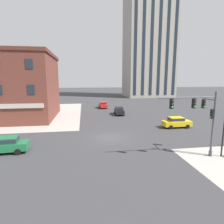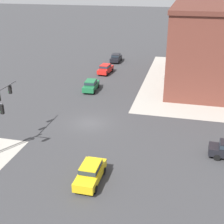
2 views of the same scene
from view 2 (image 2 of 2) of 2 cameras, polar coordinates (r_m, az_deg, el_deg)
ground_plane at (r=37.73m, az=-4.12°, el=-2.04°), size 320.00×320.00×0.00m
car_main_northbound_near at (r=57.05m, az=-1.23°, el=8.00°), size 4.52×2.14×1.68m
car_main_northbound_far at (r=65.21m, az=0.73°, el=10.00°), size 4.45×1.99×1.68m
car_main_southbound_near at (r=48.27m, az=-3.90°, el=5.00°), size 4.50×2.11×1.68m
car_cross_westbound at (r=27.15m, az=-3.98°, el=-10.98°), size 4.40×1.90×1.68m
storefront_block_near_corner at (r=54.36m, az=19.00°, el=11.70°), size 24.24×15.48×12.42m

